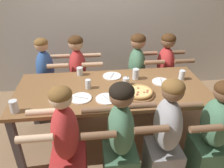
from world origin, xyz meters
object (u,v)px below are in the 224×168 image
object	(u,v)px
diner_far_left	(47,81)
diner_far_midleft	(79,78)
drinking_glass_d	(88,85)
diner_far_right	(164,74)
diner_near_right	(211,138)
empty_plate_c	(161,82)
drinking_glass_f	(182,75)
empty_plate_d	(106,99)
drinking_glass_e	(80,71)
drinking_glass_b	(14,107)
empty_plate_a	(81,98)
diner_near_midright	(165,140)
drinking_glass_a	(168,90)
empty_plate_b	(112,76)
drinking_glass_c	(136,74)
cocktail_glass_blue	(126,82)
pizza_board_main	(139,92)
diner_near_center	(120,144)
diner_far_midright	(136,75)
diner_near_midleft	(67,149)

from	to	relation	value
diner_far_left	diner_far_midleft	xyz separation A→B (m)	(0.45, -0.00, 0.02)
drinking_glass_d	diner_far_right	size ratio (longest dim) A/B	0.09
diner_far_right	diner_near_right	bearing A→B (deg)	0.37
empty_plate_c	drinking_glass_f	xyz separation A→B (m)	(0.27, 0.05, 0.05)
empty_plate_d	drinking_glass_e	xyz separation A→B (m)	(-0.29, 0.61, 0.05)
drinking_glass_b	diner_far_left	world-z (taller)	diner_far_left
empty_plate_c	diner_far_right	xyz separation A→B (m)	(0.28, 0.63, -0.22)
empty_plate_a	diner_far_left	size ratio (longest dim) A/B	0.20
drinking_glass_e	diner_near_midright	bearing A→B (deg)	-53.47
drinking_glass_a	drinking_glass_e	distance (m)	1.14
empty_plate_b	drinking_glass_e	bearing A→B (deg)	167.47
empty_plate_d	drinking_glass_d	size ratio (longest dim) A/B	2.07
empty_plate_a	drinking_glass_f	bearing A→B (deg)	14.08
empty_plate_c	drinking_glass_c	distance (m)	0.32
drinking_glass_c	diner_far_midleft	world-z (taller)	diner_far_midleft
drinking_glass_a	diner_near_midright	size ratio (longest dim) A/B	0.10
drinking_glass_e	diner_near_right	size ratio (longest dim) A/B	0.09
cocktail_glass_blue	drinking_glass_d	bearing A→B (deg)	-176.02
pizza_board_main	empty_plate_a	size ratio (longest dim) A/B	1.47
drinking_glass_c	diner_near_center	xyz separation A→B (m)	(-0.32, -0.89, -0.27)
empty_plate_d	drinking_glass_c	distance (m)	0.59
drinking_glass_f	diner_far_right	xyz separation A→B (m)	(0.00, 0.58, -0.27)
empty_plate_d	diner_far_right	distance (m)	1.36
diner_far_midright	pizza_board_main	bearing A→B (deg)	-11.02
pizza_board_main	drinking_glass_d	xyz separation A→B (m)	(-0.55, 0.20, 0.02)
empty_plate_b	diner_far_midleft	bearing A→B (deg)	137.42
empty_plate_b	drinking_glass_b	distance (m)	1.21
empty_plate_b	empty_plate_d	bearing A→B (deg)	-102.91
empty_plate_b	diner_near_right	size ratio (longest dim) A/B	0.20
drinking_glass_d	drinking_glass_e	size ratio (longest dim) A/B	1.07
empty_plate_a	empty_plate_d	xyz separation A→B (m)	(0.27, -0.04, 0.00)
empty_plate_d	cocktail_glass_blue	world-z (taller)	cocktail_glass_blue
cocktail_glass_blue	diner_far_midleft	world-z (taller)	diner_far_midleft
empty_plate_a	drinking_glass_b	size ratio (longest dim) A/B	1.81
drinking_glass_d	diner_near_midright	size ratio (longest dim) A/B	0.09
diner_far_left	diner_near_midright	bearing A→B (deg)	42.76
empty_plate_a	diner_near_right	world-z (taller)	diner_near_right
cocktail_glass_blue	diner_far_midleft	distance (m)	0.91
diner_near_right	diner_near_midleft	bearing A→B (deg)	90.00
drinking_glass_a	drinking_glass_d	size ratio (longest dim) A/B	1.08
drinking_glass_e	drinking_glass_b	bearing A→B (deg)	-129.68
diner_far_midright	drinking_glass_a	bearing A→B (deg)	9.42
drinking_glass_e	empty_plate_a	bearing A→B (deg)	-88.29
drinking_glass_b	diner_far_midleft	distance (m)	1.23
diner_far_left	diner_far_midleft	size ratio (longest dim) A/B	0.99
drinking_glass_a	diner_far_right	bearing A→B (deg)	72.55
drinking_glass_c	drinking_glass_e	distance (m)	0.71
empty_plate_c	diner_far_midleft	world-z (taller)	diner_far_midleft
diner_near_midright	diner_far_right	world-z (taller)	diner_near_midright
pizza_board_main	drinking_glass_a	size ratio (longest dim) A/B	2.83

